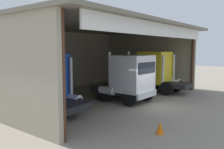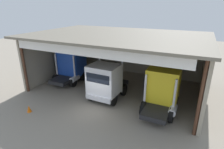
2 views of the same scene
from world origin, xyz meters
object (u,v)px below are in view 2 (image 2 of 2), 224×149
(truck_yellow_yard_outside, at_px, (162,89))
(tool_cart, at_px, (109,68))
(truck_blue_left_bay, at_px, (71,65))
(traffic_cone, at_px, (29,109))
(oil_drum, at_px, (115,69))
(truck_white_center_bay, at_px, (106,81))

(truck_yellow_yard_outside, height_order, tool_cart, truck_yellow_yard_outside)
(truck_blue_left_bay, bearing_deg, truck_yellow_yard_outside, -12.77)
(traffic_cone, bearing_deg, oil_drum, 79.24)
(truck_yellow_yard_outside, bearing_deg, truck_white_center_bay, -175.96)
(truck_white_center_bay, bearing_deg, truck_blue_left_bay, -20.87)
(truck_yellow_yard_outside, bearing_deg, traffic_cone, -152.21)
(oil_drum, relative_size, traffic_cone, 1.62)
(truck_yellow_yard_outside, relative_size, tool_cart, 4.45)
(truck_blue_left_bay, height_order, truck_yellow_yard_outside, truck_yellow_yard_outside)
(truck_white_center_bay, xyz_separation_m, traffic_cone, (-4.57, -4.63, -1.48))
(tool_cart, height_order, traffic_cone, tool_cart)
(truck_white_center_bay, xyz_separation_m, truck_yellow_yard_outside, (4.92, 0.33, 0.11))
(truck_blue_left_bay, bearing_deg, tool_cart, 59.76)
(truck_blue_left_bay, relative_size, traffic_cone, 7.63)
(truck_yellow_yard_outside, xyz_separation_m, tool_cart, (-8.05, 6.51, -1.37))
(oil_drum, bearing_deg, truck_blue_left_bay, -123.82)
(tool_cart, bearing_deg, oil_drum, 14.82)
(truck_white_center_bay, xyz_separation_m, tool_cart, (-3.13, 6.84, -1.26))
(traffic_cone, bearing_deg, truck_white_center_bay, 45.34)
(tool_cart, bearing_deg, truck_white_center_bay, -65.42)
(oil_drum, bearing_deg, traffic_cone, -100.76)
(oil_drum, bearing_deg, truck_white_center_bay, -71.49)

